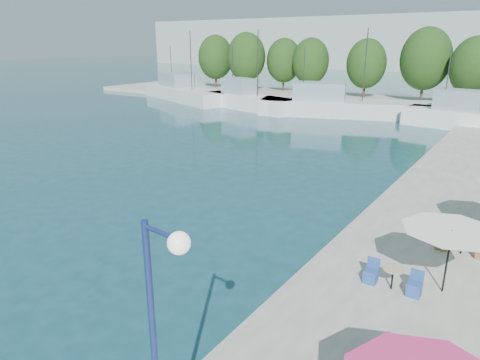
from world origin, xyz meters
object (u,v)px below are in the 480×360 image
Objects in this scene: trawler_04 at (476,119)px; umbrella_white at (451,238)px; trawler_01 at (185,93)px; trawler_03 at (340,107)px; trawler_02 at (248,101)px; street_lamp at (163,309)px.

umbrella_white is (3.04, -33.88, 1.44)m from trawler_04.
umbrella_white is (42.16, -35.16, 1.45)m from trawler_01.
trawler_01 is 24.75m from trawler_03.
trawler_01 is at bearing 159.42° from trawler_03.
trawler_03 is at bearing -175.33° from trawler_04.
trawler_02 is at bearing -170.59° from trawler_04.
trawler_04 reaches higher than street_lamp.
trawler_01 reaches higher than umbrella_white.
trawler_02 is at bearing 131.65° from umbrella_white.
trawler_04 reaches higher than umbrella_white.
trawler_03 is 1.38× the size of trawler_04.
street_lamp is at bearing -82.77° from trawler_04.
street_lamp is at bearing -42.04° from trawler_02.
trawler_03 is at bearing 19.96° from trawler_01.
trawler_03 is at bearing 113.13° from street_lamp.
trawler_04 is 34.05m from umbrella_white.
trawler_03 is 4.01× the size of street_lamp.
trawler_01 is 39.13m from trawler_04.
umbrella_white is 10.01m from street_lamp.
street_lamp is (14.31, -43.93, 3.02)m from trawler_03.
umbrella_white is at bearing -18.45° from trawler_01.
trawler_04 is 2.91× the size of street_lamp.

